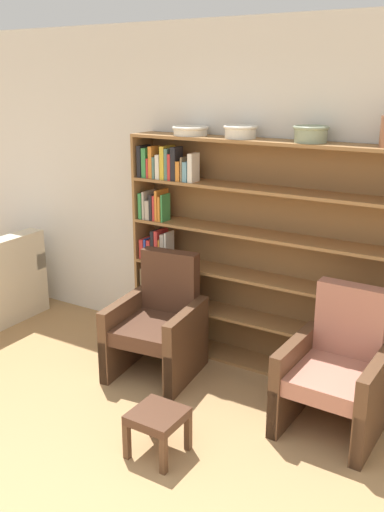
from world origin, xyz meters
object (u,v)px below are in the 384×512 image
object	(u,v)px
bowl_copper	(240,131)
armchair_cushioned	(337,372)
bookshelf	(246,256)
footstool	(158,420)
bowl_sage	(190,130)
bowl_stoneware	(311,133)
armchair_leather	(159,324)

from	to	relation	value
bowl_copper	armchair_cushioned	xyz separation A→B (m)	(1.04, -0.52, -1.51)
bookshelf	bowl_copper	bearing A→B (deg)	-164.34
footstool	bowl_sage	bearing A→B (deg)	114.39
bookshelf	bowl_stoneware	distance (m)	1.12
bowl_sage	armchair_leather	world-z (taller)	bowl_sage
armchair_leather	armchair_cushioned	xyz separation A→B (m)	(1.47, 0.00, 0.00)
armchair_leather	armchair_cushioned	world-z (taller)	same
bookshelf	bowl_sage	bearing A→B (deg)	-177.80
armchair_leather	footstool	xyz separation A→B (m)	(0.63, -0.91, -0.16)
bookshelf	bowl_sage	xyz separation A→B (m)	(-0.52, -0.02, 0.98)
bookshelf	bowl_sage	world-z (taller)	bowl_sage
armchair_leather	footstool	world-z (taller)	armchair_leather
bowl_stoneware	footstool	size ratio (longest dim) A/B	0.81
bowl_sage	bowl_copper	size ratio (longest dim) A/B	1.12
bowl_stoneware	armchair_cushioned	world-z (taller)	bowl_stoneware
bowl_copper	bowl_sage	bearing A→B (deg)	-180.00
footstool	armchair_leather	bearing A→B (deg)	124.60
bookshelf	armchair_cushioned	distance (m)	1.23
bowl_sage	armchair_cushioned	xyz separation A→B (m)	(1.49, -0.52, -1.50)
bookshelf	bowl_stoneware	world-z (taller)	bowl_stoneware
bowl_copper	armchair_leather	size ratio (longest dim) A/B	0.27
bookshelf	armchair_leather	xyz separation A→B (m)	(-0.50, -0.54, -0.51)
bowl_sage	footstool	size ratio (longest dim) A/B	0.92
armchair_leather	armchair_cushioned	bearing A→B (deg)	172.81
bowl_copper	armchair_cushioned	distance (m)	1.91
armchair_leather	bowl_copper	bearing A→B (deg)	-136.32
bookshelf	bowl_copper	distance (m)	1.00
bowl_copper	footstool	xyz separation A→B (m)	(0.20, -1.43, -1.67)
bowl_sage	bowl_stoneware	xyz separation A→B (m)	(1.01, 0.00, 0.02)
bookshelf	armchair_leather	distance (m)	0.90
bowl_sage	bowl_copper	distance (m)	0.45
bowl_stoneware	footstool	xyz separation A→B (m)	(-0.36, -1.43, -1.68)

